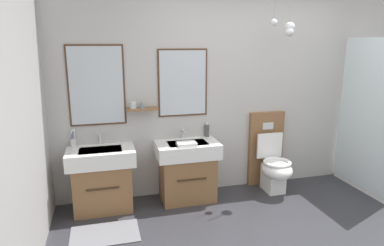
{
  "coord_description": "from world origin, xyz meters",
  "views": [
    {
      "loc": [
        -1.76,
        -2.41,
        1.9
      ],
      "look_at": [
        -0.78,
        1.26,
        0.99
      ],
      "focal_mm": 31.85,
      "sensor_mm": 36.0,
      "label": 1
    }
  ],
  "objects_px": {
    "toilet": "(271,161)",
    "vanity_sink_left": "(102,177)",
    "folded_hand_towel": "(187,144)",
    "toothbrush_cup": "(73,142)",
    "vanity_sink_right": "(187,169)",
    "soap_dispenser": "(207,130)",
    "shower_tray": "(378,157)"
  },
  "relations": [
    {
      "from": "toothbrush_cup",
      "to": "folded_hand_towel",
      "type": "height_order",
      "value": "toothbrush_cup"
    },
    {
      "from": "soap_dispenser",
      "to": "folded_hand_towel",
      "type": "xyz_separation_m",
      "value": [
        -0.34,
        -0.32,
        -0.06
      ]
    },
    {
      "from": "toothbrush_cup",
      "to": "soap_dispenser",
      "type": "xyz_separation_m",
      "value": [
        1.6,
        0.01,
        0.02
      ]
    },
    {
      "from": "vanity_sink_left",
      "to": "folded_hand_towel",
      "type": "bearing_deg",
      "value": -8.52
    },
    {
      "from": "toilet",
      "to": "soap_dispenser",
      "type": "xyz_separation_m",
      "value": [
        -0.83,
        0.17,
        0.43
      ]
    },
    {
      "from": "vanity_sink_left",
      "to": "shower_tray",
      "type": "bearing_deg",
      "value": -5.23
    },
    {
      "from": "soap_dispenser",
      "to": "shower_tray",
      "type": "xyz_separation_m",
      "value": [
        2.2,
        -0.5,
        -0.38
      ]
    },
    {
      "from": "toothbrush_cup",
      "to": "vanity_sink_right",
      "type": "bearing_deg",
      "value": -7.26
    },
    {
      "from": "toothbrush_cup",
      "to": "shower_tray",
      "type": "xyz_separation_m",
      "value": [
        3.8,
        -0.49,
        -0.36
      ]
    },
    {
      "from": "vanity_sink_right",
      "to": "shower_tray",
      "type": "distance_m",
      "value": 2.52
    },
    {
      "from": "soap_dispenser",
      "to": "folded_hand_towel",
      "type": "relative_size",
      "value": 0.86
    },
    {
      "from": "soap_dispenser",
      "to": "shower_tray",
      "type": "height_order",
      "value": "shower_tray"
    },
    {
      "from": "vanity_sink_left",
      "to": "shower_tray",
      "type": "height_order",
      "value": "shower_tray"
    },
    {
      "from": "folded_hand_towel",
      "to": "toilet",
      "type": "bearing_deg",
      "value": 7.23
    },
    {
      "from": "soap_dispenser",
      "to": "toothbrush_cup",
      "type": "bearing_deg",
      "value": -179.64
    },
    {
      "from": "vanity_sink_right",
      "to": "toothbrush_cup",
      "type": "distance_m",
      "value": 1.37
    },
    {
      "from": "folded_hand_towel",
      "to": "toothbrush_cup",
      "type": "bearing_deg",
      "value": 166.17
    },
    {
      "from": "toilet",
      "to": "soap_dispenser",
      "type": "relative_size",
      "value": 5.26
    },
    {
      "from": "vanity_sink_right",
      "to": "toilet",
      "type": "bearing_deg",
      "value": 0.23
    },
    {
      "from": "soap_dispenser",
      "to": "shower_tray",
      "type": "bearing_deg",
      "value": -12.73
    },
    {
      "from": "vanity_sink_right",
      "to": "folded_hand_towel",
      "type": "bearing_deg",
      "value": -105.49
    },
    {
      "from": "shower_tray",
      "to": "vanity_sink_left",
      "type": "bearing_deg",
      "value": 174.77
    },
    {
      "from": "toilet",
      "to": "soap_dispenser",
      "type": "height_order",
      "value": "toilet"
    },
    {
      "from": "toilet",
      "to": "vanity_sink_left",
      "type": "bearing_deg",
      "value": -179.88
    },
    {
      "from": "toilet",
      "to": "vanity_sink_right",
      "type": "bearing_deg",
      "value": -179.77
    },
    {
      "from": "vanity_sink_left",
      "to": "toothbrush_cup",
      "type": "bearing_deg",
      "value": 150.72
    },
    {
      "from": "vanity_sink_left",
      "to": "shower_tray",
      "type": "distance_m",
      "value": 3.52
    },
    {
      "from": "vanity_sink_right",
      "to": "soap_dispenser",
      "type": "xyz_separation_m",
      "value": [
        0.3,
        0.18,
        0.42
      ]
    },
    {
      "from": "shower_tray",
      "to": "toothbrush_cup",
      "type": "bearing_deg",
      "value": 172.71
    },
    {
      "from": "folded_hand_towel",
      "to": "shower_tray",
      "type": "distance_m",
      "value": 2.57
    },
    {
      "from": "vanity_sink_right",
      "to": "shower_tray",
      "type": "bearing_deg",
      "value": -7.31
    },
    {
      "from": "toilet",
      "to": "shower_tray",
      "type": "relative_size",
      "value": 0.51
    }
  ]
}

